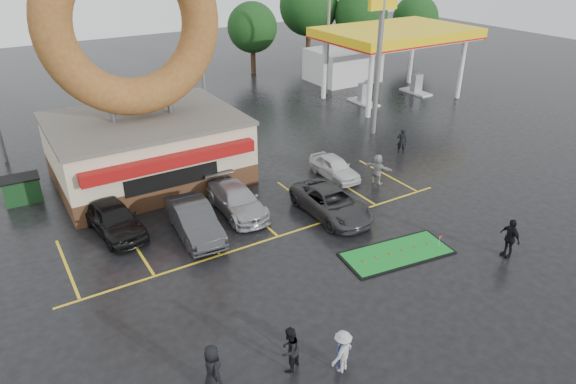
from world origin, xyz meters
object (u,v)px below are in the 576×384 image
person_cameraman (510,238)px  dumpster (22,190)px  donut_shop (142,104)px  car_white (334,167)px  putting_green (397,253)px  car_grey (331,203)px  car_black (113,218)px  car_dgrey (194,220)px  shell_sign (381,26)px  streetlight_right (329,39)px  streetlight_mid (202,57)px  car_silver (237,200)px  gas_station (371,49)px  person_blue (342,350)px

person_cameraman → dumpster: (-17.54, 16.93, -0.27)m
dumpster → person_cameraman: bearing=-41.1°
donut_shop → car_white: size_ratio=3.62×
putting_green → car_grey: bearing=95.2°
car_black → car_white: car_black is taller
car_dgrey → shell_sign: bearing=25.5°
streetlight_right → car_grey: bearing=-124.9°
shell_sign → car_grey: bearing=-139.6°
streetlight_mid → car_silver: streetlight_mid is taller
dumpster → putting_green: bearing=-43.8°
shell_sign → streetlight_mid: size_ratio=1.18×
putting_green → donut_shop: bearing=116.4°
putting_green → streetlight_right: bearing=61.5°
person_cameraman → putting_green: bearing=-114.4°
car_dgrey → person_cameraman: person_cameraman is taller
streetlight_right → dumpster: 27.33m
donut_shop → shell_sign: (16.00, -0.97, 2.91)m
streetlight_right → putting_green: size_ratio=1.72×
streetlight_right → dumpster: bearing=-162.2°
gas_station → car_grey: 24.08m
streetlight_right → car_grey: streetlight_right is taller
car_dgrey → streetlight_mid: bearing=68.7°
streetlight_mid → car_black: 17.23m
streetlight_mid → donut_shop: bearing=-131.4°
shell_sign → putting_green: size_ratio=2.02×
person_blue → gas_station: bearing=43.0°
gas_station → dumpster: 30.75m
car_dgrey → person_cameraman: (11.07, -8.90, 0.14)m
gas_station → car_black: (-26.43, -13.13, -2.92)m
car_black → putting_green: car_black is taller
car_black → streetlight_right: bearing=25.1°
car_white → car_grey: bearing=-127.0°
car_grey → putting_green: (0.41, -4.44, -0.66)m
shell_sign → person_cameraman: (-5.18, -15.27, -6.46)m
streetlight_mid → putting_green: 22.08m
streetlight_mid → person_cameraman: 24.79m
gas_station → streetlight_mid: streetlight_mid is taller
car_dgrey → car_white: (9.44, 1.77, -0.14)m
car_grey → person_blue: person_blue is taller
car_black → dumpster: car_black is taller
person_cameraman → gas_station: bearing=161.9°
donut_shop → person_blue: bearing=-88.1°
donut_shop → shell_sign: 16.29m
car_dgrey → car_silver: (2.70, 0.96, -0.09)m
streetlight_mid → streetlight_right: 12.04m
dumpster → donut_shop: bearing=-3.0°
donut_shop → dumpster: (-6.72, 0.69, -3.81)m
car_silver → putting_green: 8.44m
car_white → putting_green: 8.42m
person_cameraman → dumpster: 24.38m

